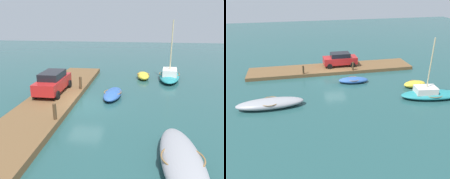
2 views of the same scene
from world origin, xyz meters
TOP-DOWN VIEW (x-y plane):
  - ground_plane at (0.00, 0.00)m, footprint 84.00×84.00m
  - dock_platform at (0.00, -2.46)m, footprint 20.35×3.59m
  - rowboat_blue at (-1.70, 1.87)m, footprint 3.39×1.63m
  - dinghy_yellow at (-7.83, 4.30)m, footprint 2.58×1.43m
  - sailboat_teal at (-8.07, 6.97)m, footprint 6.24×2.71m
  - motorboat_grey at (7.05, 5.88)m, footprint 6.00×1.95m
  - mooring_post_west at (-2.37, -0.92)m, footprint 0.21×0.21m
  - mooring_post_mid_west at (3.62, -0.92)m, footprint 0.21×0.21m
  - parked_car at (-1.17, -2.82)m, footprint 4.23×1.94m

SIDE VIEW (x-z plane):
  - ground_plane at x=0.00m, z-range 0.00..0.00m
  - dock_platform at x=0.00m, z-range 0.00..0.41m
  - rowboat_blue at x=-1.70m, z-range 0.01..0.60m
  - dinghy_yellow at x=-7.83m, z-range 0.01..0.66m
  - motorboat_grey at x=7.05m, z-range 0.01..0.84m
  - sailboat_teal at x=-8.07m, z-range -2.50..3.39m
  - mooring_post_mid_west at x=3.62m, z-range 0.41..1.38m
  - mooring_post_west at x=-2.37m, z-range 0.41..1.43m
  - parked_car at x=-1.17m, z-range 0.44..2.14m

